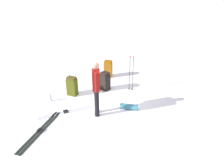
% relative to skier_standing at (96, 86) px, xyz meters
% --- Properties ---
extents(ground_plane, '(80.00, 80.00, 0.00)m').
position_rel_skier_standing_xyz_m(ground_plane, '(0.12, 0.81, -0.95)').
color(ground_plane, white).
extents(skier_standing, '(0.36, 0.50, 1.70)m').
position_rel_skier_standing_xyz_m(skier_standing, '(0.00, 0.00, 0.00)').
color(skier_standing, black).
rests_on(skier_standing, ground_plane).
extents(ski_pair_near, '(0.46, 1.93, 0.05)m').
position_rel_skier_standing_xyz_m(ski_pair_near, '(-0.98, -1.42, -0.94)').
color(ski_pair_near, black).
rests_on(ski_pair_near, ground_plane).
extents(ski_pair_far, '(1.24, 1.43, 0.05)m').
position_rel_skier_standing_xyz_m(ski_pair_far, '(-0.93, -0.34, -0.94)').
color(ski_pair_far, silver).
rests_on(ski_pair_far, ground_plane).
extents(backpack_large_dark, '(0.35, 0.25, 0.69)m').
position_rel_skier_standing_xyz_m(backpack_large_dark, '(-1.40, 0.72, -0.61)').
color(backpack_large_dark, '#40440F').
rests_on(backpack_large_dark, ground_plane).
extents(backpack_bright, '(0.37, 0.35, 0.70)m').
position_rel_skier_standing_xyz_m(backpack_bright, '(-0.53, 1.59, -0.61)').
color(backpack_bright, black).
rests_on(backpack_bright, ground_plane).
extents(backpack_small_spare, '(0.39, 0.34, 0.71)m').
position_rel_skier_standing_xyz_m(backpack_small_spare, '(-0.98, 2.74, -0.61)').
color(backpack_small_spare, '#884E0E').
rests_on(backpack_small_spare, ground_plane).
extents(ski_poles_planted_near, '(0.18, 0.10, 1.33)m').
position_rel_skier_standing_xyz_m(ski_poles_planted_near, '(0.34, 1.96, -0.22)').
color(ski_poles_planted_near, black).
rests_on(ski_poles_planted_near, ground_plane).
extents(sleeping_mat_rolled, '(0.58, 0.30, 0.18)m').
position_rel_skier_standing_xyz_m(sleeping_mat_rolled, '(0.78, 0.68, -0.86)').
color(sleeping_mat_rolled, teal).
rests_on(sleeping_mat_rolled, ground_plane).
extents(thermos_bottle, '(0.07, 0.07, 0.26)m').
position_rel_skier_standing_xyz_m(thermos_bottle, '(-1.82, 0.03, -0.82)').
color(thermos_bottle, '#B6B9C2').
rests_on(thermos_bottle, ground_plane).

